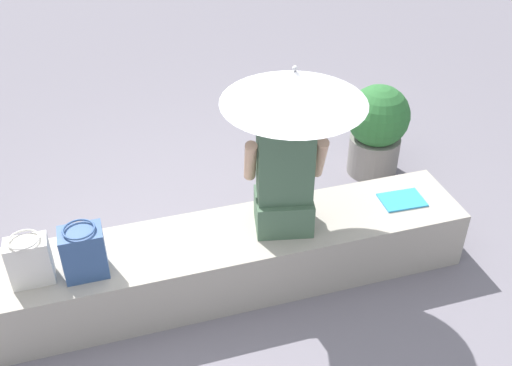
% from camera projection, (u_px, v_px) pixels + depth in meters
% --- Properties ---
extents(ground_plane, '(14.00, 14.00, 0.00)m').
position_uv_depth(ground_plane, '(230.00, 282.00, 3.88)').
color(ground_plane, slate).
extents(stone_bench, '(3.02, 0.56, 0.40)m').
position_uv_depth(stone_bench, '(229.00, 259.00, 3.76)').
color(stone_bench, '#A8A093').
rests_on(stone_bench, ground).
extents(person_seated, '(0.50, 0.34, 0.90)m').
position_uv_depth(person_seated, '(285.00, 173.00, 3.49)').
color(person_seated, '#47664C').
rests_on(person_seated, stone_bench).
extents(parasol, '(0.83, 0.83, 1.03)m').
position_uv_depth(parasol, '(294.00, 87.00, 3.26)').
color(parasol, '#B7B7BC').
rests_on(parasol, stone_bench).
extents(handbag_black, '(0.23, 0.18, 0.32)m').
position_uv_depth(handbag_black, '(84.00, 252.00, 3.28)').
color(handbag_black, '#335184').
rests_on(handbag_black, stone_bench).
extents(tote_bag_canvas, '(0.22, 0.17, 0.30)m').
position_uv_depth(tote_bag_canvas, '(30.00, 260.00, 3.24)').
color(tote_bag_canvas, silver).
rests_on(tote_bag_canvas, stone_bench).
extents(magazine, '(0.29, 0.21, 0.01)m').
position_uv_depth(magazine, '(402.00, 200.00, 3.91)').
color(magazine, '#339ED1').
rests_on(magazine, stone_bench).
extents(planter_far, '(0.49, 0.49, 0.76)m').
position_uv_depth(planter_far, '(377.00, 128.00, 4.70)').
color(planter_far, gray).
rests_on(planter_far, ground).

